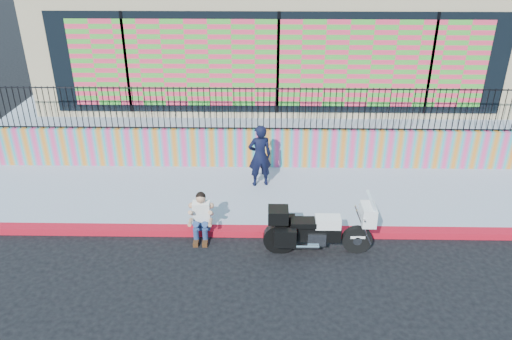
{
  "coord_description": "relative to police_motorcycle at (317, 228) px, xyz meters",
  "views": [
    {
      "loc": [
        -0.36,
        -9.48,
        6.35
      ],
      "look_at": [
        -0.55,
        1.2,
        1.03
      ],
      "focal_mm": 35.0,
      "sensor_mm": 36.0,
      "label": 1
    }
  ],
  "objects": [
    {
      "name": "ground",
      "position": [
        -0.76,
        0.64,
        -0.59
      ],
      "size": [
        90.0,
        90.0,
        0.0
      ],
      "primitive_type": "plane",
      "color": "black",
      "rests_on": "ground"
    },
    {
      "name": "sidewalk",
      "position": [
        -0.76,
        2.29,
        -0.52
      ],
      "size": [
        16.0,
        3.0,
        0.15
      ],
      "primitive_type": "cube",
      "color": "#949CB2",
      "rests_on": "ground"
    },
    {
      "name": "red_curb",
      "position": [
        -0.76,
        0.64,
        -0.52
      ],
      "size": [
        16.0,
        0.3,
        0.15
      ],
      "primitive_type": "cube",
      "color": "#A60B24",
      "rests_on": "ground"
    },
    {
      "name": "police_officer",
      "position": [
        -1.24,
        2.76,
        0.39
      ],
      "size": [
        0.68,
        0.53,
        1.67
      ],
      "primitive_type": "imported",
      "rotation": [
        0.0,
        0.0,
        3.38
      ],
      "color": "black",
      "rests_on": "sidewalk"
    },
    {
      "name": "storefront_building",
      "position": [
        -0.76,
        8.77,
        2.66
      ],
      "size": [
        14.0,
        8.06,
        4.0
      ],
      "color": "tan",
      "rests_on": "elevated_platform"
    },
    {
      "name": "metal_fence",
      "position": [
        -0.76,
        3.89,
        1.26
      ],
      "size": [
        15.8,
        0.04,
        1.2
      ],
      "primitive_type": null,
      "color": "black",
      "rests_on": "mural_wall"
    },
    {
      "name": "elevated_platform",
      "position": [
        -0.76,
        8.99,
        0.03
      ],
      "size": [
        16.0,
        10.0,
        1.25
      ],
      "primitive_type": "cube",
      "color": "#949CB2",
      "rests_on": "ground"
    },
    {
      "name": "police_motorcycle",
      "position": [
        0.0,
        0.0,
        0.0
      ],
      "size": [
        2.27,
        0.75,
        1.41
      ],
      "color": "black",
      "rests_on": "ground"
    },
    {
      "name": "mural_wall",
      "position": [
        -0.76,
        3.89,
        0.11
      ],
      "size": [
        16.0,
        0.2,
        1.1
      ],
      "primitive_type": "cube",
      "color": "#E63C7C",
      "rests_on": "sidewalk"
    },
    {
      "name": "seated_man",
      "position": [
        -2.5,
        0.47,
        -0.14
      ],
      "size": [
        0.54,
        0.71,
        1.06
      ],
      "color": "navy",
      "rests_on": "ground"
    }
  ]
}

